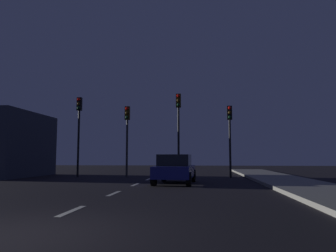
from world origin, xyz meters
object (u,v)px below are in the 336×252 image
object	(u,v)px
traffic_signal_far_right	(230,127)
traffic_signal_far_left	(79,121)
traffic_signal_center_right	(178,119)
car_stopped_ahead	(175,169)
traffic_signal_center_left	(127,127)

from	to	relation	value
traffic_signal_far_right	traffic_signal_far_left	bearing A→B (deg)	179.99
traffic_signal_center_right	traffic_signal_far_right	distance (m)	3.36
traffic_signal_far_left	car_stopped_ahead	size ratio (longest dim) A/B	1.34
traffic_signal_far_left	traffic_signal_center_left	size ratio (longest dim) A/B	1.14
traffic_signal_far_left	traffic_signal_far_right	distance (m)	10.09
traffic_signal_far_left	traffic_signal_center_right	world-z (taller)	traffic_signal_center_right
traffic_signal_center_left	traffic_signal_far_right	size ratio (longest dim) A/B	1.02
traffic_signal_center_left	traffic_signal_far_right	bearing A→B (deg)	-0.00
traffic_signal_far_left	car_stopped_ahead	bearing A→B (deg)	-35.30
traffic_signal_center_right	car_stopped_ahead	bearing A→B (deg)	-88.13
traffic_signal_center_left	car_stopped_ahead	size ratio (longest dim) A/B	1.17
traffic_signal_far_left	car_stopped_ahead	xyz separation A→B (m)	(6.93, -4.90, -3.01)
traffic_signal_far_right	traffic_signal_center_left	bearing A→B (deg)	180.00
traffic_signal_center_left	car_stopped_ahead	bearing A→B (deg)	-53.79
traffic_signal_far_left	car_stopped_ahead	distance (m)	9.00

